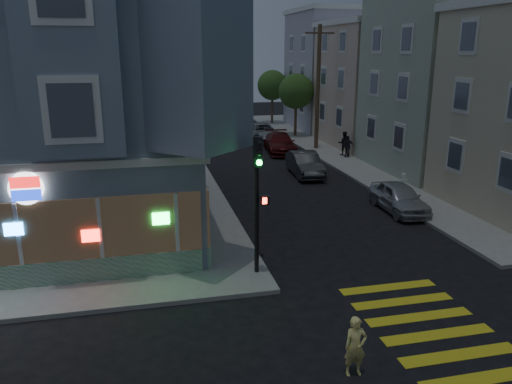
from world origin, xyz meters
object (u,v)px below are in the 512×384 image
object	(u,v)px
street_tree_near	(296,92)
traffic_signal	(258,182)
parked_car_d	(262,132)
fire_hydrant	(404,179)
running_child	(355,346)
pedestrian_b	(348,146)
parked_car_a	(399,198)
street_tree_far	(272,85)
utility_pole	(318,86)
parked_car_c	(280,143)
parked_car_b	(305,164)
pedestrian_a	(344,143)

from	to	relation	value
street_tree_near	traffic_signal	world-z (taller)	street_tree_near
parked_car_d	fire_hydrant	size ratio (longest dim) A/B	7.27
running_child	pedestrian_b	size ratio (longest dim) A/B	0.98
street_tree_near	parked_car_a	size ratio (longest dim) A/B	1.32
street_tree_near	traffic_signal	distance (m)	28.34
parked_car_a	traffic_signal	distance (m)	10.10
street_tree_near	street_tree_far	size ratio (longest dim) A/B	1.00
running_child	fire_hydrant	world-z (taller)	running_child
traffic_signal	fire_hydrant	xyz separation A→B (m)	(10.41, 9.16, -2.78)
utility_pole	pedestrian_b	size ratio (longest dim) A/B	5.98
street_tree_far	street_tree_near	bearing A→B (deg)	-90.00
running_child	parked_car_c	xyz separation A→B (m)	(5.40, 25.80, -0.02)
parked_car_a	parked_car_b	world-z (taller)	parked_car_b
street_tree_near	parked_car_a	world-z (taller)	street_tree_near
parked_car_c	fire_hydrant	size ratio (longest dim) A/B	6.93
parked_car_b	fire_hydrant	bearing A→B (deg)	-38.56
street_tree_far	pedestrian_a	xyz separation A→B (m)	(0.80, -16.98, -2.94)
parked_car_b	street_tree_far	bearing A→B (deg)	84.06
utility_pole	running_child	xyz separation A→B (m)	(-8.39, -26.26, -4.06)
utility_pole	parked_car_a	distance (m)	15.84
pedestrian_a	parked_car_c	bearing A→B (deg)	-12.86
parked_car_a	traffic_signal	xyz separation A→B (m)	(-8.11, -5.42, 2.62)
street_tree_far	pedestrian_a	bearing A→B (deg)	-87.30
running_child	parked_car_a	xyz separation A→B (m)	(7.09, 11.02, -0.05)
running_child	traffic_signal	bearing A→B (deg)	103.15
traffic_signal	street_tree_near	bearing A→B (deg)	88.38
parked_car_b	traffic_signal	size ratio (longest dim) A/B	0.93
parked_car_a	utility_pole	bearing A→B (deg)	87.22
pedestrian_b	parked_car_c	bearing A→B (deg)	-31.57
utility_pole	parked_car_d	size ratio (longest dim) A/B	1.73
street_tree_near	street_tree_far	world-z (taller)	same
traffic_signal	fire_hydrant	distance (m)	14.14
utility_pole	street_tree_near	size ratio (longest dim) A/B	1.70
running_child	traffic_signal	world-z (taller)	traffic_signal
parked_car_b	pedestrian_b	bearing A→B (deg)	44.64
pedestrian_b	parked_car_b	bearing A→B (deg)	48.52
parked_car_c	traffic_signal	bearing A→B (deg)	-100.45
utility_pole	running_child	world-z (taller)	utility_pole
traffic_signal	street_tree_far	bearing A→B (deg)	92.71
running_child	street_tree_near	bearing A→B (deg)	77.93
parked_car_b	utility_pole	bearing A→B (deg)	69.24
street_tree_far	parked_car_b	bearing A→B (deg)	-99.50
utility_pole	parked_car_b	world-z (taller)	utility_pole
pedestrian_a	pedestrian_b	size ratio (longest dim) A/B	1.12
street_tree_near	pedestrian_a	distance (m)	9.48
traffic_signal	parked_car_c	bearing A→B (deg)	90.57
fire_hydrant	utility_pole	bearing A→B (deg)	94.97
street_tree_near	fire_hydrant	size ratio (longest dim) A/B	7.41
pedestrian_b	traffic_signal	distance (m)	20.05
parked_car_d	traffic_signal	size ratio (longest dim) A/B	1.11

